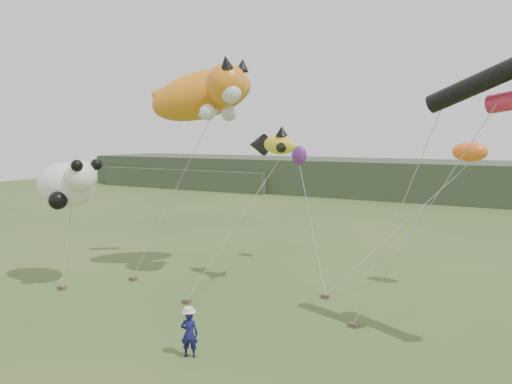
# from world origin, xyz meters

# --- Properties ---
(ground) EXTENTS (120.00, 120.00, 0.00)m
(ground) POSITION_xyz_m (0.00, 0.00, 0.00)
(ground) COLOR #385123
(ground) RESTS_ON ground
(headland) EXTENTS (90.00, 13.00, 4.00)m
(headland) POSITION_xyz_m (-3.11, 44.69, 1.92)
(headland) COLOR #2D3D28
(headland) RESTS_ON ground
(festival_attendant) EXTENTS (0.62, 0.53, 1.45)m
(festival_attendant) POSITION_xyz_m (0.98, -0.31, 0.72)
(festival_attendant) COLOR #151551
(festival_attendant) RESTS_ON ground
(sandbag_anchors) EXTENTS (12.89, 4.84, 0.16)m
(sandbag_anchors) POSITION_xyz_m (-1.83, 4.45, 0.08)
(sandbag_anchors) COLOR brown
(sandbag_anchors) RESTS_ON ground
(cat_kite) EXTENTS (6.64, 5.24, 3.51)m
(cat_kite) POSITION_xyz_m (-3.90, 7.77, 8.73)
(cat_kite) COLOR orange
(cat_kite) RESTS_ON ground
(fish_kite) EXTENTS (2.51, 1.71, 1.32)m
(fish_kite) POSITION_xyz_m (-0.39, 7.64, 6.36)
(fish_kite) COLOR yellow
(fish_kite) RESTS_ON ground
(panda_kite) EXTENTS (3.60, 2.33, 2.24)m
(panda_kite) POSITION_xyz_m (-8.34, 3.18, 4.58)
(panda_kite) COLOR white
(panda_kite) RESTS_ON ground
(misc_kites) EXTENTS (9.48, 1.82, 1.26)m
(misc_kites) POSITION_xyz_m (4.74, 10.99, 5.95)
(misc_kites) COLOR orange
(misc_kites) RESTS_ON ground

